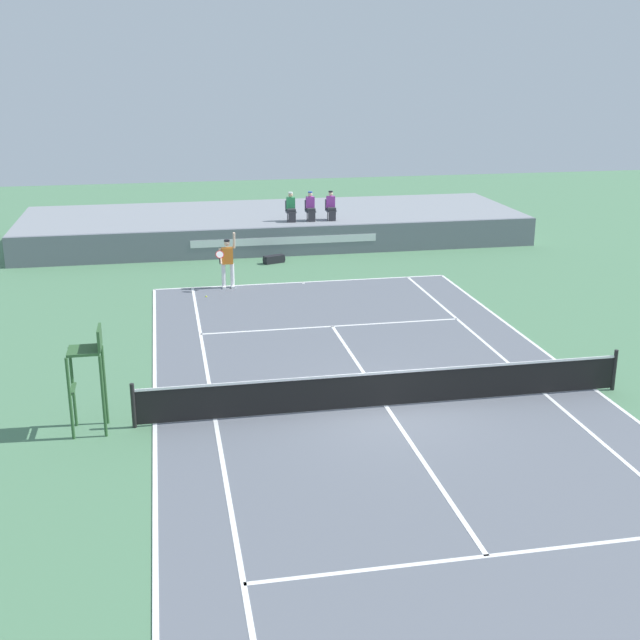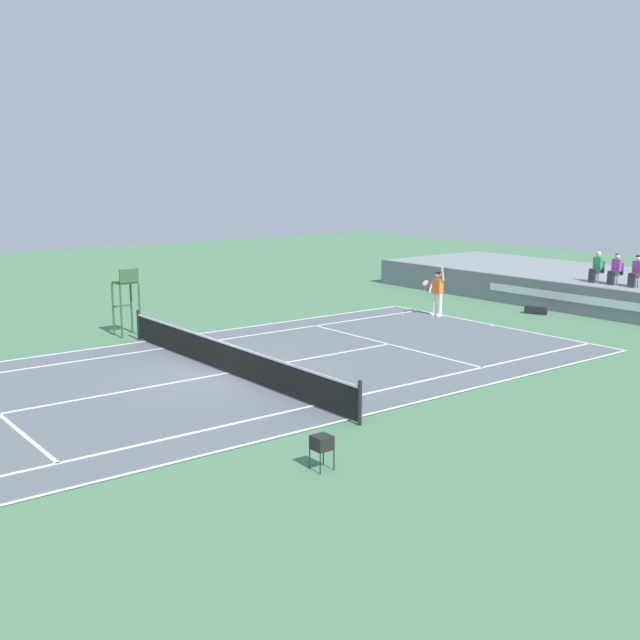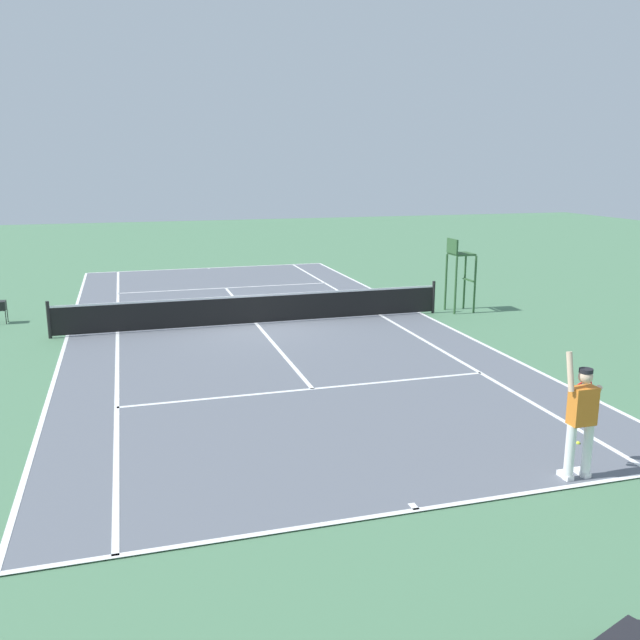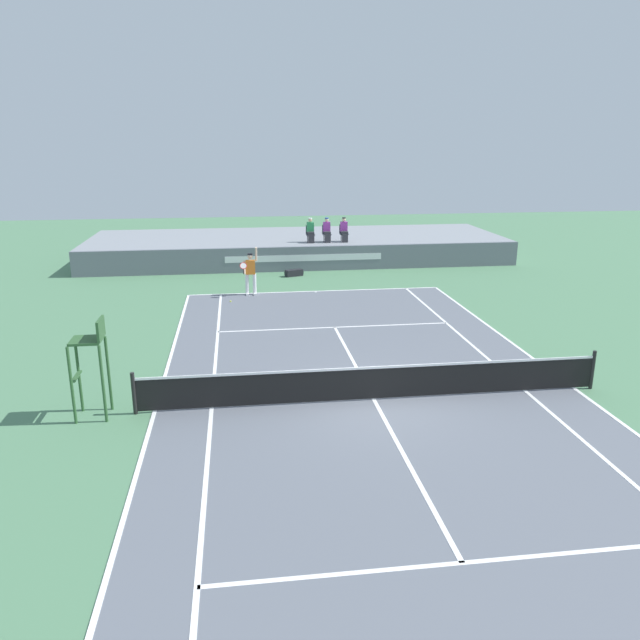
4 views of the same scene
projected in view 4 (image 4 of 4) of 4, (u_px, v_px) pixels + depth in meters
name	position (u px, v px, depth m)	size (l,w,h in m)	color
ground_plane	(374.00, 400.00, 15.77)	(80.00, 80.00, 0.00)	#4C7A56
court	(374.00, 400.00, 15.76)	(11.08, 23.88, 0.03)	slate
net	(374.00, 382.00, 15.62)	(11.98, 0.10, 1.07)	black
barrier_wall	(304.00, 259.00, 31.23)	(22.73, 0.25, 1.25)	slate
bleacher_platform	(297.00, 247.00, 34.79)	(22.73, 7.24, 1.25)	gray
spectator_seated_0	(310.00, 231.00, 32.14)	(0.44, 0.60, 1.27)	#474C56
spectator_seated_1	(327.00, 230.00, 32.26)	(0.44, 0.60, 1.27)	#474C56
spectator_seated_2	(344.00, 230.00, 32.37)	(0.44, 0.60, 1.27)	#474C56
tennis_player	(250.00, 272.00, 26.21)	(0.76, 0.63, 2.08)	white
tennis_ball	(231.00, 301.00, 25.31)	(0.07, 0.07, 0.07)	#D1E533
umpire_chair	(91.00, 355.00, 14.45)	(0.77, 0.77, 2.44)	#2D562D
equipment_bag	(294.00, 273.00, 30.14)	(0.96, 0.61, 0.32)	black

